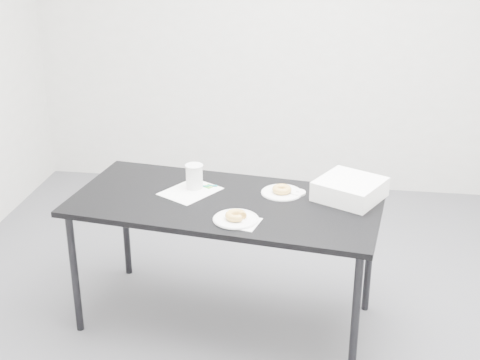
# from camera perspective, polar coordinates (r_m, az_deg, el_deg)

# --- Properties ---
(floor) EXTENTS (4.00, 4.00, 0.00)m
(floor) POSITION_cam_1_polar(r_m,az_deg,el_deg) (4.13, -0.18, -11.02)
(floor) COLOR #525157
(floor) RESTS_ON ground
(wall_back) EXTENTS (4.00, 0.02, 2.70)m
(wall_back) POSITION_cam_1_polar(r_m,az_deg,el_deg) (5.51, 2.93, 12.78)
(wall_back) COLOR silver
(wall_back) RESTS_ON floor
(table) EXTENTS (1.78, 1.01, 0.77)m
(table) POSITION_cam_1_polar(r_m,az_deg,el_deg) (3.70, -1.28, -2.59)
(table) COLOR black
(table) RESTS_ON floor
(scorecard) EXTENTS (0.37, 0.39, 0.00)m
(scorecard) POSITION_cam_1_polar(r_m,az_deg,el_deg) (3.80, -4.26, -0.96)
(scorecard) COLOR white
(scorecard) RESTS_ON table
(logo_patch) EXTENTS (0.07, 0.07, 0.00)m
(logo_patch) POSITION_cam_1_polar(r_m,az_deg,el_deg) (3.85, -2.69, -0.54)
(logo_patch) COLOR green
(logo_patch) RESTS_ON scorecard
(pen) EXTENTS (0.14, 0.04, 0.01)m
(pen) POSITION_cam_1_polar(r_m,az_deg,el_deg) (3.85, -3.02, -0.52)
(pen) COLOR #0B777E
(pen) RESTS_ON scorecard
(napkin) EXTENTS (0.20, 0.20, 0.00)m
(napkin) POSITION_cam_1_polar(r_m,az_deg,el_deg) (3.43, 0.20, -3.65)
(napkin) COLOR white
(napkin) RESTS_ON table
(plate_near) EXTENTS (0.24, 0.24, 0.01)m
(plate_near) POSITION_cam_1_polar(r_m,az_deg,el_deg) (3.45, -0.35, -3.36)
(plate_near) COLOR white
(plate_near) RESTS_ON napkin
(donut_near) EXTENTS (0.14, 0.14, 0.04)m
(donut_near) POSITION_cam_1_polar(r_m,az_deg,el_deg) (3.44, -0.35, -3.04)
(donut_near) COLOR gold
(donut_near) RESTS_ON plate_near
(plate_far) EXTENTS (0.23, 0.23, 0.01)m
(plate_far) POSITION_cam_1_polar(r_m,az_deg,el_deg) (3.78, 3.58, -1.09)
(plate_far) COLOR white
(plate_far) RESTS_ON table
(donut_far) EXTENTS (0.14, 0.14, 0.04)m
(donut_far) POSITION_cam_1_polar(r_m,az_deg,el_deg) (3.77, 3.59, -0.80)
(donut_far) COLOR gold
(donut_far) RESTS_ON plate_far
(coffee_cup) EXTENTS (0.10, 0.10, 0.14)m
(coffee_cup) POSITION_cam_1_polar(r_m,az_deg,el_deg) (3.82, -3.92, 0.30)
(coffee_cup) COLOR silver
(coffee_cup) RESTS_ON table
(cup_lid) EXTENTS (0.09, 0.09, 0.01)m
(cup_lid) POSITION_cam_1_polar(r_m,az_deg,el_deg) (3.78, 4.94, -1.07)
(cup_lid) COLOR white
(cup_lid) RESTS_ON table
(bakery_box) EXTENTS (0.44, 0.44, 0.11)m
(bakery_box) POSITION_cam_1_polar(r_m,az_deg,el_deg) (3.74, 9.35, -0.77)
(bakery_box) COLOR white
(bakery_box) RESTS_ON table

